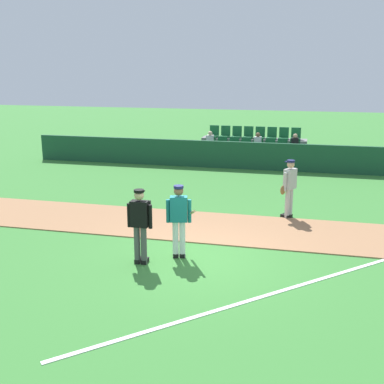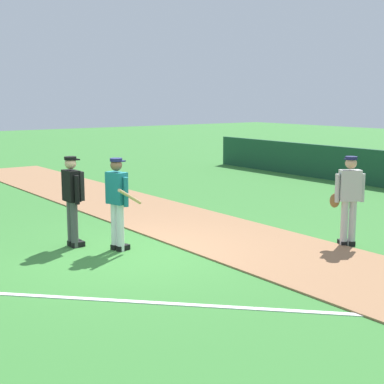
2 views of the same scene
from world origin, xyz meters
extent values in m
plane|color=#387A33|center=(0.00, 0.00, 0.00)|extent=(80.00, 80.00, 0.00)
cube|color=#9E704C|center=(0.00, 2.27, 0.01)|extent=(28.00, 2.68, 0.03)
cube|color=white|center=(3.00, -0.50, 0.01)|extent=(8.63, 8.49, 0.01)
cube|color=#19472D|center=(0.00, 10.51, 0.60)|extent=(20.00, 0.16, 1.20)
cube|color=slate|center=(0.00, 11.96, 0.15)|extent=(5.00, 2.10, 0.30)
cube|color=slate|center=(0.00, 11.53, 0.50)|extent=(4.90, 0.85, 0.40)
cube|color=#196033|center=(-1.93, 11.43, 0.75)|extent=(0.44, 0.40, 0.08)
cube|color=#196033|center=(-1.93, 11.65, 1.00)|extent=(0.44, 0.08, 0.50)
cube|color=silver|center=(-1.93, 11.48, 1.05)|extent=(0.32, 0.22, 0.52)
sphere|color=beige|center=(-1.93, 11.48, 1.40)|extent=(0.20, 0.20, 0.20)
cube|color=#196033|center=(-1.38, 11.43, 0.75)|extent=(0.44, 0.40, 0.08)
cube|color=#196033|center=(-1.38, 11.65, 1.00)|extent=(0.44, 0.08, 0.50)
cube|color=#196033|center=(-0.83, 11.43, 0.75)|extent=(0.44, 0.40, 0.08)
cube|color=#196033|center=(-0.83, 11.65, 1.00)|extent=(0.44, 0.08, 0.50)
cube|color=#196033|center=(-0.27, 11.43, 0.75)|extent=(0.44, 0.40, 0.08)
cube|color=#196033|center=(-0.27, 11.65, 1.00)|extent=(0.44, 0.08, 0.50)
cube|color=#196033|center=(0.27, 11.43, 0.75)|extent=(0.44, 0.40, 0.08)
cube|color=#196033|center=(0.27, 11.65, 1.00)|extent=(0.44, 0.08, 0.50)
cube|color=silver|center=(0.27, 11.48, 1.05)|extent=(0.32, 0.22, 0.52)
sphere|color=brown|center=(0.27, 11.48, 1.40)|extent=(0.20, 0.20, 0.20)
cube|color=#196033|center=(0.83, 11.43, 0.75)|extent=(0.44, 0.40, 0.08)
cube|color=#196033|center=(0.83, 11.65, 1.00)|extent=(0.44, 0.08, 0.50)
cube|color=#196033|center=(1.38, 11.43, 0.75)|extent=(0.44, 0.40, 0.08)
cube|color=#196033|center=(1.38, 11.65, 1.00)|extent=(0.44, 0.08, 0.50)
cube|color=#196033|center=(1.92, 11.43, 0.75)|extent=(0.44, 0.40, 0.08)
cube|color=#196033|center=(1.92, 11.65, 1.00)|extent=(0.44, 0.08, 0.50)
cube|color=black|center=(1.92, 11.48, 1.05)|extent=(0.32, 0.22, 0.52)
sphere|color=tan|center=(1.92, 11.48, 1.40)|extent=(0.20, 0.20, 0.20)
cube|color=slate|center=(0.00, 12.38, 0.90)|extent=(4.90, 0.85, 0.40)
cube|color=#196033|center=(-1.93, 12.28, 1.15)|extent=(0.44, 0.40, 0.08)
cube|color=#196033|center=(-1.93, 12.50, 1.40)|extent=(0.44, 0.08, 0.50)
cube|color=#196033|center=(-1.38, 12.28, 1.15)|extent=(0.44, 0.40, 0.08)
cube|color=#196033|center=(-1.38, 12.50, 1.40)|extent=(0.44, 0.08, 0.50)
cube|color=#196033|center=(-0.83, 12.28, 1.15)|extent=(0.44, 0.40, 0.08)
cube|color=#196033|center=(-0.83, 12.50, 1.40)|extent=(0.44, 0.08, 0.50)
cube|color=#196033|center=(-0.27, 12.28, 1.15)|extent=(0.44, 0.40, 0.08)
cube|color=#196033|center=(-0.27, 12.50, 1.40)|extent=(0.44, 0.08, 0.50)
cube|color=#196033|center=(0.27, 12.28, 1.15)|extent=(0.44, 0.40, 0.08)
cube|color=#196033|center=(0.27, 12.50, 1.40)|extent=(0.44, 0.08, 0.50)
cube|color=#196033|center=(0.83, 12.28, 1.15)|extent=(0.44, 0.40, 0.08)
cube|color=#196033|center=(0.83, 12.50, 1.40)|extent=(0.44, 0.08, 0.50)
cube|color=#196033|center=(1.38, 12.28, 1.15)|extent=(0.44, 0.40, 0.08)
cube|color=#196033|center=(1.38, 12.50, 1.40)|extent=(0.44, 0.08, 0.50)
cube|color=#196033|center=(1.92, 12.28, 1.15)|extent=(0.44, 0.40, 0.08)
cube|color=#196033|center=(1.92, 12.50, 1.40)|extent=(0.44, 0.08, 0.50)
cylinder|color=white|center=(-0.41, -0.09, 0.45)|extent=(0.14, 0.14, 0.90)
cylinder|color=white|center=(-0.25, -0.05, 0.45)|extent=(0.14, 0.14, 0.90)
cube|color=black|center=(-0.42, -0.03, 0.05)|extent=(0.18, 0.28, 0.10)
cube|color=black|center=(-0.26, 0.01, 0.05)|extent=(0.18, 0.28, 0.10)
cube|color=#197075|center=(-0.33, -0.07, 1.20)|extent=(0.44, 0.30, 0.60)
cylinder|color=#197075|center=(-0.57, -0.13, 1.15)|extent=(0.09, 0.09, 0.55)
cylinder|color=#197075|center=(-0.09, -0.01, 1.15)|extent=(0.09, 0.09, 0.55)
sphere|color=brown|center=(-0.33, -0.07, 1.63)|extent=(0.22, 0.22, 0.22)
cylinder|color=#191E4C|center=(-0.33, -0.07, 1.73)|extent=(0.23, 0.23, 0.06)
cube|color=#191E4C|center=(-0.35, 0.03, 1.70)|extent=(0.20, 0.16, 0.02)
cylinder|color=tan|center=(-0.11, 0.08, 1.05)|extent=(0.45, 0.72, 0.41)
cylinder|color=#4C4C4C|center=(-1.17, -0.64, 0.45)|extent=(0.14, 0.14, 0.90)
cylinder|color=#4C4C4C|center=(-1.01, -0.64, 0.45)|extent=(0.14, 0.14, 0.90)
cube|color=black|center=(-1.17, -0.58, 0.05)|extent=(0.12, 0.26, 0.10)
cube|color=black|center=(-1.01, -0.58, 0.05)|extent=(0.12, 0.26, 0.10)
cube|color=black|center=(-1.09, -0.64, 1.20)|extent=(0.40, 0.22, 0.60)
cylinder|color=black|center=(-1.34, -0.64, 1.15)|extent=(0.09, 0.09, 0.55)
cylinder|color=black|center=(-0.84, -0.64, 1.15)|extent=(0.09, 0.09, 0.55)
sphere|color=tan|center=(-1.09, -0.64, 1.63)|extent=(0.22, 0.22, 0.22)
cylinder|color=black|center=(-1.09, -0.64, 1.73)|extent=(0.23, 0.23, 0.06)
cube|color=black|center=(-1.09, -0.54, 1.70)|extent=(0.18, 0.12, 0.02)
cube|color=black|center=(-1.09, -0.51, 1.20)|extent=(0.44, 0.08, 0.56)
cylinder|color=#B2B2B2|center=(2.01, 3.63, 0.45)|extent=(0.14, 0.14, 0.90)
cylinder|color=#B2B2B2|center=(2.09, 3.77, 0.45)|extent=(0.14, 0.14, 0.90)
cube|color=black|center=(1.95, 3.67, 0.05)|extent=(0.28, 0.24, 0.10)
cube|color=black|center=(2.04, 3.80, 0.05)|extent=(0.28, 0.24, 0.10)
cube|color=#B2B2B2|center=(2.05, 3.70, 1.20)|extent=(0.39, 0.46, 0.60)
cylinder|color=#B2B2B2|center=(1.92, 3.49, 1.15)|extent=(0.09, 0.09, 0.55)
cylinder|color=#B2B2B2|center=(2.18, 3.92, 1.15)|extent=(0.09, 0.09, 0.55)
sphere|color=tan|center=(2.05, 3.70, 1.63)|extent=(0.22, 0.22, 0.22)
cylinder|color=#191E4C|center=(2.05, 3.70, 1.73)|extent=(0.23, 0.23, 0.06)
cube|color=#191E4C|center=(1.96, 3.75, 1.70)|extent=(0.20, 0.22, 0.02)
ellipsoid|color=brown|center=(1.86, 3.50, 0.90)|extent=(0.21, 0.23, 0.28)
camera|label=1|loc=(2.51, -10.54, 4.42)|focal=45.64mm
camera|label=2|loc=(8.96, -5.13, 2.88)|focal=53.24mm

